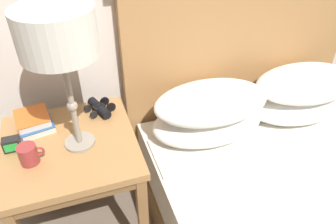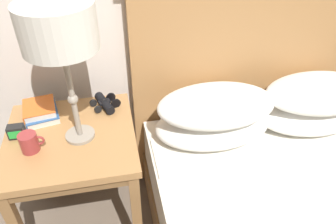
{
  "view_description": "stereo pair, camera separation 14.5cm",
  "coord_description": "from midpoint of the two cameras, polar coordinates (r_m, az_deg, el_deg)",
  "views": [
    {
      "loc": [
        -0.47,
        -0.47,
        1.62
      ],
      "look_at": [
        -0.1,
        0.63,
        0.75
      ],
      "focal_mm": 35.0,
      "sensor_mm": 36.0,
      "label": 1
    },
    {
      "loc": [
        -0.33,
        -0.51,
        1.62
      ],
      "look_at": [
        -0.1,
        0.63,
        0.75
      ],
      "focal_mm": 35.0,
      "sensor_mm": 36.0,
      "label": 2
    }
  ],
  "objects": [
    {
      "name": "alarm_clock",
      "position": [
        1.57,
        -28.02,
        -5.11
      ],
      "size": [
        0.07,
        0.05,
        0.06
      ],
      "color": "black",
      "rests_on": "nightstand"
    },
    {
      "name": "table_lamp",
      "position": [
        1.25,
        -22.02,
        12.08
      ],
      "size": [
        0.28,
        0.28,
        0.6
      ],
      "color": "gray",
      "rests_on": "nightstand"
    },
    {
      "name": "book_on_nightstand",
      "position": [
        1.67,
        -24.6,
        -1.97
      ],
      "size": [
        0.19,
        0.22,
        0.03
      ],
      "color": "silver",
      "rests_on": "nightstand"
    },
    {
      "name": "nightstand",
      "position": [
        1.58,
        -18.94,
        -7.6
      ],
      "size": [
        0.58,
        0.58,
        0.65
      ],
      "color": "#AD7A47",
      "rests_on": "ground_plane"
    },
    {
      "name": "binoculars_pair",
      "position": [
        1.66,
        -14.31,
        0.62
      ],
      "size": [
        0.16,
        0.16,
        0.05
      ],
      "color": "black",
      "rests_on": "nightstand"
    },
    {
      "name": "book_stacked_on_top",
      "position": [
        1.65,
        -25.02,
        -1.08
      ],
      "size": [
        0.17,
        0.19,
        0.03
      ],
      "color": "silver",
      "rests_on": "book_on_nightstand"
    },
    {
      "name": "coffee_mug",
      "position": [
        1.47,
        -25.76,
        -6.78
      ],
      "size": [
        0.1,
        0.08,
        0.08
      ],
      "color": "#993333",
      "rests_on": "nightstand"
    }
  ]
}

